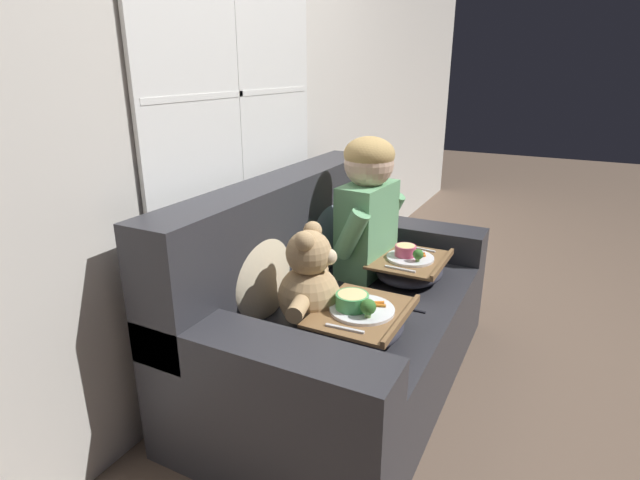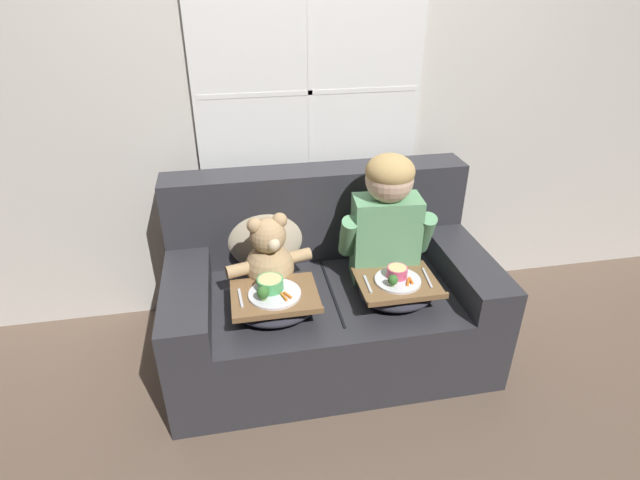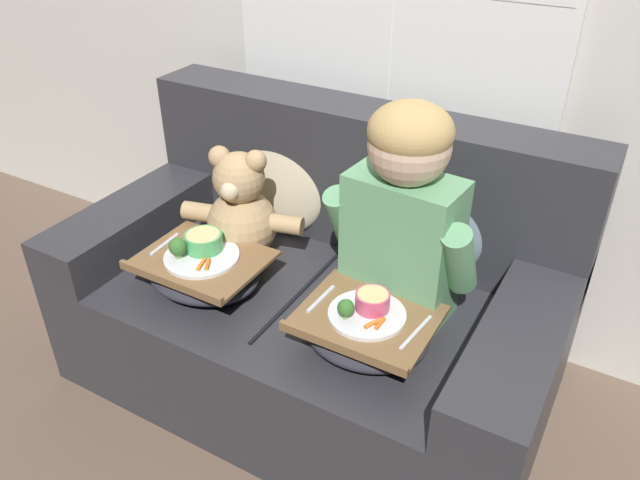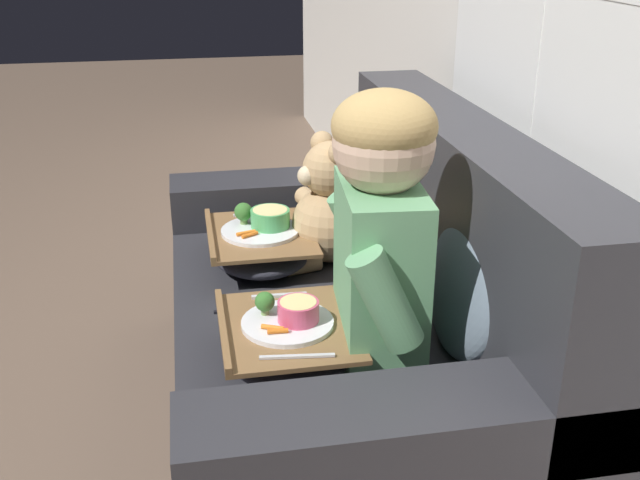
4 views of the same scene
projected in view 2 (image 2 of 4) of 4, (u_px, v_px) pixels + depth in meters
name	position (u px, v px, depth m)	size (l,w,h in m)	color
ground_plane	(329.00, 349.00, 2.79)	(14.00, 14.00, 0.00)	brown
wall_back_with_window	(308.00, 90.00, 2.66)	(8.00, 0.08, 2.60)	beige
couch	(326.00, 293.00, 2.69)	(1.64, 0.93, 0.94)	#2D2D33
throw_pillow_behind_child	(372.00, 223.00, 2.77)	(0.42, 0.20, 0.44)	slate
throw_pillow_behind_teddy	(265.00, 232.00, 2.67)	(0.43, 0.21, 0.44)	#C1B293
child_figure	(387.00, 213.00, 2.48)	(0.49, 0.25, 0.67)	#66A370
teddy_bear	(270.00, 259.00, 2.47)	(0.44, 0.32, 0.41)	tan
lap_tray_child	(397.00, 289.00, 2.44)	(0.39, 0.33, 0.18)	#2D2D38
lap_tray_teddy	(275.00, 303.00, 2.34)	(0.40, 0.33, 0.19)	#2D2D38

